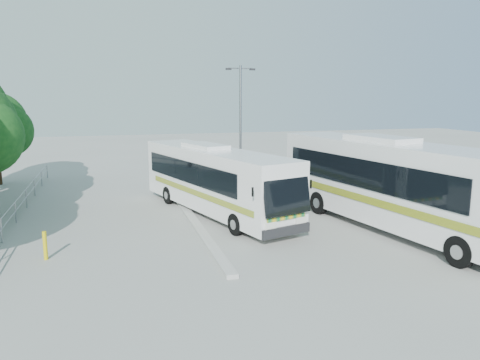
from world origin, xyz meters
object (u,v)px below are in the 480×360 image
object	(u,v)px
coach_main	(215,179)
lamppost	(241,121)
bollard	(45,246)
coach_adjacent	(397,183)

from	to	relation	value
coach_main	lamppost	world-z (taller)	lamppost
coach_main	lamppost	bearing A→B (deg)	46.87
lamppost	bollard	distance (m)	15.19
bollard	lamppost	bearing A→B (deg)	46.65
coach_main	bollard	bearing A→B (deg)	-163.45
coach_main	coach_adjacent	world-z (taller)	coach_adjacent
coach_adjacent	lamppost	world-z (taller)	lamppost
lamppost	coach_main	bearing A→B (deg)	-116.73
coach_main	coach_adjacent	bearing A→B (deg)	-52.76
coach_main	bollard	size ratio (longest dim) A/B	11.21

